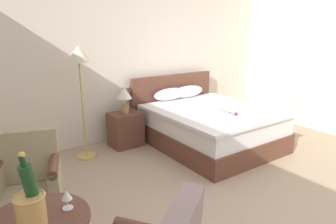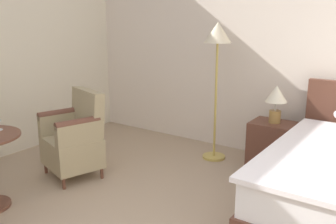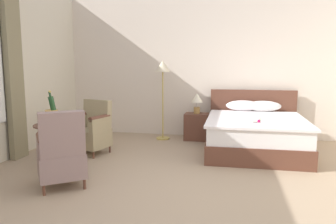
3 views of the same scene
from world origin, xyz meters
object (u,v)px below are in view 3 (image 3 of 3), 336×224
at_px(wine_glass_near_edge, 62,115).
at_px(armchair_by_window, 92,130).
at_px(champagne_bucket, 52,115).
at_px(nightstand, 197,127).
at_px(floor_lamp_brass, 163,74).
at_px(wine_glass_near_bucket, 70,118).
at_px(bed, 255,133).
at_px(bedside_lamp, 197,100).
at_px(side_table_round, 58,141).
at_px(armchair_facing_bed, 61,154).

bearing_deg(wine_glass_near_edge, armchair_by_window, 80.62).
distance_m(champagne_bucket, armchair_by_window, 1.14).
distance_m(nightstand, floor_lamp_brass, 1.31).
bearing_deg(wine_glass_near_bucket, nightstand, 55.45).
relative_size(bed, bedside_lamp, 4.92).
bearing_deg(bed, floor_lamp_brass, 161.26).
bearing_deg(wine_glass_near_bucket, wine_glass_near_edge, 142.92).
xyz_separation_m(nightstand, armchair_by_window, (-1.72, -1.40, 0.14)).
relative_size(wine_glass_near_edge, armchair_by_window, 0.16).
bearing_deg(wine_glass_near_bucket, bedside_lamp, 55.45).
bearing_deg(wine_glass_near_edge, bed, 26.28).
bearing_deg(bed, side_table_round, -150.72).
xyz_separation_m(floor_lamp_brass, wine_glass_near_bucket, (-0.92, -2.28, -0.59)).
height_order(bedside_lamp, wine_glass_near_bucket, bedside_lamp).
height_order(wine_glass_near_bucket, armchair_facing_bed, armchair_facing_bed).
height_order(armchair_by_window, armchair_facing_bed, armchair_facing_bed).
distance_m(side_table_round, champagne_bucket, 0.41).
relative_size(nightstand, armchair_by_window, 0.59).
bearing_deg(bedside_lamp, floor_lamp_brass, -173.77).
distance_m(bed, armchair_by_window, 2.95).
bearing_deg(armchair_by_window, armchair_facing_bed, -78.96).
xyz_separation_m(wine_glass_near_edge, armchair_facing_bed, (0.45, -0.84, -0.36)).
xyz_separation_m(nightstand, bedside_lamp, (-0.00, -0.00, 0.56)).
relative_size(bedside_lamp, floor_lamp_brass, 0.26).
xyz_separation_m(bedside_lamp, floor_lamp_brass, (-0.71, -0.08, 0.54)).
height_order(bed, side_table_round, bed).
height_order(bed, bedside_lamp, bed).
relative_size(champagne_bucket, armchair_facing_bed, 0.50).
bearing_deg(wine_glass_near_bucket, floor_lamp_brass, 68.12).
relative_size(bed, wine_glass_near_edge, 13.97).
height_order(champagne_bucket, armchair_by_window, champagne_bucket).
distance_m(bed, side_table_round, 3.41).
bearing_deg(armchair_by_window, floor_lamp_brass, 52.60).
height_order(nightstand, armchair_by_window, armchair_by_window).
height_order(floor_lamp_brass, armchair_facing_bed, floor_lamp_brass).
relative_size(bed, side_table_round, 3.00).
relative_size(wine_glass_near_bucket, armchair_facing_bed, 0.14).
distance_m(nightstand, champagne_bucket, 3.12).
bearing_deg(side_table_round, wine_glass_near_bucket, 4.07).
distance_m(wine_glass_near_bucket, armchair_by_window, 1.03).
height_order(side_table_round, armchair_by_window, armchair_by_window).
bearing_deg(floor_lamp_brass, wine_glass_near_edge, -118.48).
xyz_separation_m(bedside_lamp, side_table_round, (-1.83, -2.37, -0.40)).
bearing_deg(armchair_by_window, bed, 13.69).
bearing_deg(nightstand, floor_lamp_brass, -173.77).
xyz_separation_m(bedside_lamp, armchair_facing_bed, (-1.40, -3.03, -0.40)).
xyz_separation_m(side_table_round, wine_glass_near_bucket, (0.20, 0.01, 0.35)).
distance_m(bed, wine_glass_near_edge, 3.37).
height_order(champagne_bucket, armchair_facing_bed, champagne_bucket).
height_order(nightstand, wine_glass_near_edge, wine_glass_near_edge).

